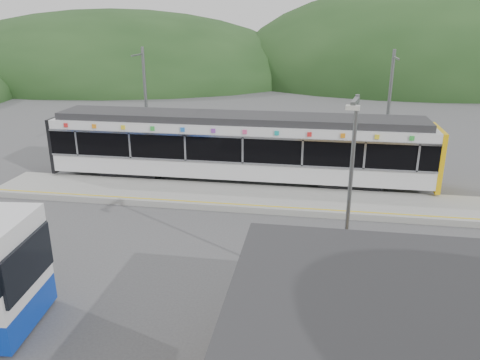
# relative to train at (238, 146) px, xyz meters

# --- Properties ---
(ground) EXTENTS (120.00, 120.00, 0.00)m
(ground) POSITION_rel_train_xyz_m (0.97, -6.00, -2.06)
(ground) COLOR #4C4C4F
(ground) RESTS_ON ground
(hills) EXTENTS (146.00, 149.00, 26.00)m
(hills) POSITION_rel_train_xyz_m (7.16, -0.71, -2.06)
(hills) COLOR #1E3D19
(hills) RESTS_ON ground
(platform) EXTENTS (26.00, 3.20, 0.30)m
(platform) POSITION_rel_train_xyz_m (0.97, -2.70, -1.91)
(platform) COLOR #9E9E99
(platform) RESTS_ON ground
(yellow_line) EXTENTS (26.00, 0.10, 0.01)m
(yellow_line) POSITION_rel_train_xyz_m (0.97, -4.00, -1.76)
(yellow_line) COLOR yellow
(yellow_line) RESTS_ON platform
(train) EXTENTS (20.44, 3.01, 3.74)m
(train) POSITION_rel_train_xyz_m (0.00, 0.00, 0.00)
(train) COLOR black
(train) RESTS_ON ground
(catenary_mast_west) EXTENTS (0.18, 1.80, 7.00)m
(catenary_mast_west) POSITION_rel_train_xyz_m (-6.03, 2.56, 1.58)
(catenary_mast_west) COLOR slate
(catenary_mast_west) RESTS_ON ground
(catenary_mast_east) EXTENTS (0.18, 1.80, 7.00)m
(catenary_mast_east) POSITION_rel_train_xyz_m (7.97, 2.56, 1.58)
(catenary_mast_east) COLOR slate
(catenary_mast_east) RESTS_ON ground
(station_shelter) EXTENTS (9.20, 6.20, 3.00)m
(station_shelter) POSITION_rel_train_xyz_m (6.97, -15.00, -0.51)
(station_shelter) COLOR olive
(station_shelter) RESTS_ON ground
(lamp_post) EXTENTS (0.38, 1.16, 6.54)m
(lamp_post) POSITION_rel_train_xyz_m (5.15, -10.82, 1.82)
(lamp_post) COLOR slate
(lamp_post) RESTS_ON ground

